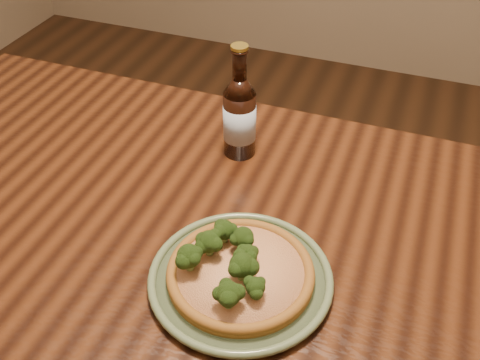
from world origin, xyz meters
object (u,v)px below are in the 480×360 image
(table, at_px, (211,270))
(pizza, at_px, (238,270))
(plate, at_px, (241,278))
(beer_bottle, at_px, (240,116))

(table, xyz_separation_m, pizza, (0.09, -0.08, 0.12))
(plate, distance_m, beer_bottle, 0.37)
(table, relative_size, plate, 5.31)
(pizza, bearing_deg, table, 136.08)
(pizza, bearing_deg, beer_bottle, 110.06)
(plate, bearing_deg, beer_bottle, 110.65)
(pizza, distance_m, beer_bottle, 0.36)
(plate, bearing_deg, table, 137.52)
(table, xyz_separation_m, plate, (0.09, -0.08, 0.10))
(table, height_order, beer_bottle, beer_bottle)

